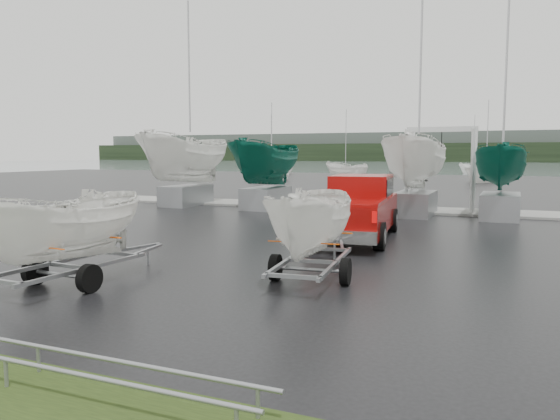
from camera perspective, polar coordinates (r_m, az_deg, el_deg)
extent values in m
plane|color=black|center=(17.54, -10.56, -3.55)|extent=(120.00, 120.00, 0.00)
plane|color=gray|center=(114.80, 18.45, 4.25)|extent=(300.00, 300.00, 0.00)
cube|color=#999893|center=(29.15, 3.77, 0.42)|extent=(30.00, 3.00, 0.12)
cube|color=black|center=(184.61, 20.33, 5.67)|extent=(300.00, 8.00, 6.00)
cube|color=#4C5651|center=(192.62, 20.48, 6.25)|extent=(300.00, 6.00, 10.00)
cube|color=maroon|center=(18.42, 7.99, -0.38)|extent=(2.78, 6.34, 1.01)
cube|color=maroon|center=(19.45, 8.54, 2.29)|extent=(2.22, 2.64, 0.90)
cube|color=black|center=(19.45, 8.54, 2.45)|extent=(2.22, 2.38, 0.58)
cube|color=silver|center=(15.41, 6.16, -2.80)|extent=(2.15, 0.42, 0.37)
cylinder|color=black|center=(20.61, 6.08, -0.87)|extent=(0.41, 0.88, 0.85)
cylinder|color=black|center=(20.34, 11.67, -1.06)|extent=(0.41, 0.88, 0.85)
cylinder|color=black|center=(16.71, 3.47, -2.46)|extent=(0.41, 0.88, 0.85)
cylinder|color=black|center=(16.36, 10.36, -2.72)|extent=(0.41, 0.88, 0.85)
cube|color=gray|center=(12.48, 0.89, -5.22)|extent=(0.47, 3.59, 0.08)
cube|color=gray|center=(12.23, 5.88, -5.49)|extent=(0.47, 3.59, 0.08)
cylinder|color=gray|center=(12.18, 3.13, -6.23)|extent=(1.60, 0.26, 0.08)
cylinder|color=black|center=(12.39, -0.48, -6.01)|extent=(0.24, 0.62, 0.60)
cylinder|color=black|center=(12.02, 6.86, -6.43)|extent=(0.24, 0.62, 0.60)
imported|color=white|center=(12.10, 3.42, 4.68)|extent=(1.76, 1.80, 4.22)
cube|color=#FF5908|center=(13.01, 4.20, -2.31)|extent=(1.55, 0.21, 0.03)
cube|color=#FF5908|center=(11.48, 2.44, -3.42)|extent=(1.55, 0.21, 0.03)
cube|color=gray|center=(13.06, -22.88, -5.20)|extent=(0.25, 3.60, 0.08)
cube|color=gray|center=(12.26, -19.48, -5.77)|extent=(0.25, 3.60, 0.08)
cylinder|color=gray|center=(12.55, -21.88, -6.29)|extent=(1.60, 0.16, 0.08)
cylinder|color=black|center=(13.15, -24.24, -5.85)|extent=(0.21, 0.61, 0.60)
cylinder|color=black|center=(11.98, -19.29, -6.77)|extent=(0.21, 0.61, 0.60)
imported|color=white|center=(12.42, -21.61, 4.32)|extent=(1.67, 1.71, 4.23)
cube|color=#FF5908|center=(13.10, -18.76, -2.56)|extent=(1.55, 0.12, 0.03)
cube|color=#FF5908|center=(12.04, -24.13, -3.50)|extent=(1.55, 0.12, 0.03)
cylinder|color=silver|center=(27.00, 13.07, 3.98)|extent=(0.16, 0.58, 3.99)
cylinder|color=silver|center=(28.58, 13.64, 4.07)|extent=(0.16, 0.58, 3.99)
cylinder|color=silver|center=(26.64, 19.44, 3.77)|extent=(0.16, 0.58, 3.99)
cylinder|color=silver|center=(28.23, 19.66, 3.87)|extent=(0.16, 0.58, 3.99)
cube|color=silver|center=(27.58, 16.56, 8.09)|extent=(3.30, 0.25, 0.25)
cube|color=gray|center=(30.34, -9.77, 1.51)|extent=(1.60, 3.20, 1.10)
imported|color=white|center=(30.31, -9.92, 9.66)|extent=(2.83, 2.91, 7.52)
cylinder|color=#B2B2B7|center=(31.02, -9.49, 14.51)|extent=(0.10, 0.10, 7.00)
cube|color=gray|center=(28.23, -1.45, 1.27)|extent=(1.60, 3.20, 1.10)
imported|color=#0C5442|center=(28.17, -1.47, 8.91)|extent=(2.41, 2.48, 6.42)
cube|color=gray|center=(25.80, 13.95, 0.65)|extent=(1.60, 3.20, 1.10)
imported|color=white|center=(25.75, 14.18, 9.45)|extent=(2.56, 2.63, 6.81)
cylinder|color=#B2B2B7|center=(26.55, 14.51, 15.26)|extent=(0.10, 0.10, 7.00)
cube|color=gray|center=(25.77, 22.02, 0.38)|extent=(1.60, 3.20, 1.10)
imported|color=#0C5442|center=(25.69, 22.32, 7.94)|extent=(2.14, 2.20, 5.69)
cylinder|color=#B2B2B7|center=(26.46, 22.59, 14.08)|extent=(0.10, 0.10, 7.00)
cylinder|color=gray|center=(24.11, -26.77, -0.67)|extent=(0.06, 6.50, 0.06)
cylinder|color=gray|center=(7.72, -26.76, -13.77)|extent=(7.00, 0.06, 0.06)
cylinder|color=gray|center=(8.03, -23.97, -12.88)|extent=(7.00, 0.06, 0.06)
imported|color=white|center=(56.58, -0.87, 3.08)|extent=(2.68, 2.73, 6.07)
cylinder|color=#B2B2B7|center=(56.51, -0.87, 7.14)|extent=(0.08, 0.08, 8.00)
imported|color=white|center=(65.64, 6.85, 3.44)|extent=(3.96, 3.95, 7.39)
cylinder|color=#B2B2B7|center=(65.59, 6.89, 6.94)|extent=(0.08, 0.08, 8.00)
imported|color=white|center=(57.29, 20.69, 2.73)|extent=(3.26, 3.29, 6.57)
cylinder|color=#B2B2B7|center=(57.22, 20.83, 6.73)|extent=(0.08, 0.08, 8.00)
imported|color=white|center=(73.71, -0.92, 3.76)|extent=(3.72, 3.73, 6.99)
cylinder|color=#B2B2B7|center=(73.66, -0.93, 6.87)|extent=(0.08, 0.08, 8.00)
imported|color=white|center=(78.93, 19.50, 3.57)|extent=(3.23, 3.24, 6.07)
cylinder|color=#B2B2B7|center=(78.88, 19.60, 6.47)|extent=(0.08, 0.08, 8.00)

